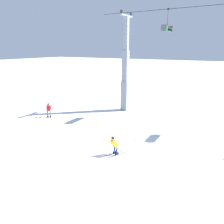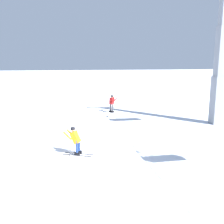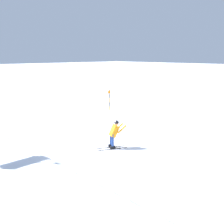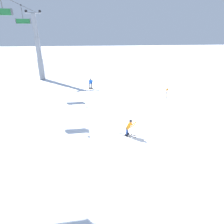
{
  "view_description": "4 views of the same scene",
  "coord_description": "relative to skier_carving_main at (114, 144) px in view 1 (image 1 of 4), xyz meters",
  "views": [
    {
      "loc": [
        6.69,
        -13.17,
        7.74
      ],
      "look_at": [
        -0.9,
        -0.16,
        3.23
      ],
      "focal_mm": 34.57,
      "sensor_mm": 36.0,
      "label": 1
    },
    {
      "loc": [
        12.82,
        -1.11,
        4.89
      ],
      "look_at": [
        -1.41,
        1.68,
        2.05
      ],
      "focal_mm": 42.0,
      "sensor_mm": 36.0,
      "label": 2
    },
    {
      "loc": [
        -10.48,
        9.19,
        4.9
      ],
      "look_at": [
        -1.05,
        0.18,
        2.14
      ],
      "focal_mm": 43.85,
      "sensor_mm": 36.0,
      "label": 3
    },
    {
      "loc": [
        -13.89,
        2.99,
        7.99
      ],
      "look_at": [
        0.12,
        0.87,
        1.99
      ],
      "focal_mm": 29.58,
      "sensor_mm": 36.0,
      "label": 4
    }
  ],
  "objects": [
    {
      "name": "skier_distant_downhill",
      "position": [
        -10.98,
        4.11,
        0.11
      ],
      "size": [
        1.16,
        1.78,
        1.72
      ],
      "color": "white",
      "rests_on": "ground_plane"
    },
    {
      "name": "skier_carving_main",
      "position": [
        0.0,
        0.0,
        0.0
      ],
      "size": [
        1.16,
        1.63,
        1.63
      ],
      "color": "black",
      "rests_on": "ground_plane"
    },
    {
      "name": "chairlift_seat_nearest",
      "position": [
        -0.09,
        11.29,
        8.82
      ],
      "size": [
        0.61,
        2.28,
        2.27
      ],
      "color": "black"
    },
    {
      "name": "ground_plane",
      "position": [
        0.55,
        0.47,
        -0.87
      ],
      "size": [
        260.0,
        260.0,
        0.0
      ],
      "primitive_type": "plane",
      "color": "white"
    },
    {
      "name": "lift_tower_near",
      "position": [
        -4.86,
        11.29,
        3.99
      ],
      "size": [
        0.82,
        2.85,
        11.73
      ],
      "color": "gray",
      "rests_on": "ground_plane"
    }
  ]
}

